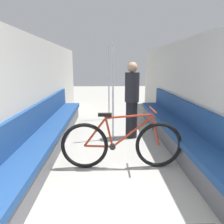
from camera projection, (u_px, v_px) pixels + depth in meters
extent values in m
cube|color=beige|center=(34.00, 93.00, 3.99)|extent=(0.10, 9.40, 2.06)
cube|color=beige|center=(193.00, 93.00, 4.08)|extent=(0.10, 9.40, 2.06)
cube|color=#5B5B60|center=(51.00, 140.00, 4.08)|extent=(0.41, 5.08, 0.32)
cube|color=navy|center=(50.00, 129.00, 4.04)|extent=(0.48, 5.08, 0.10)
cube|color=navy|center=(38.00, 115.00, 3.98)|extent=(0.07, 5.08, 0.43)
cube|color=#5B5B60|center=(177.00, 139.00, 4.15)|extent=(0.41, 5.08, 0.32)
cube|color=navy|center=(177.00, 128.00, 4.11)|extent=(0.48, 5.08, 0.10)
cube|color=navy|center=(189.00, 114.00, 4.06)|extent=(0.07, 5.08, 0.43)
torus|color=black|center=(85.00, 146.00, 3.27)|extent=(0.71, 0.06, 0.71)
torus|color=black|center=(159.00, 145.00, 3.30)|extent=(0.71, 0.06, 0.71)
cylinder|color=#9E2D19|center=(99.00, 146.00, 3.28)|extent=(0.42, 0.03, 0.05)
cylinder|color=#9E2D19|center=(95.00, 133.00, 3.23)|extent=(0.33, 0.03, 0.43)
cylinder|color=#9E2D19|center=(109.00, 131.00, 3.23)|extent=(0.14, 0.03, 0.50)
cylinder|color=#9E2D19|center=(132.00, 132.00, 3.25)|extent=(0.61, 0.03, 0.48)
cylinder|color=#9E2D19|center=(129.00, 116.00, 3.19)|extent=(0.70, 0.03, 0.08)
cylinder|color=#9E2D19|center=(156.00, 131.00, 3.25)|extent=(0.14, 0.03, 0.47)
cylinder|color=black|center=(113.00, 147.00, 3.29)|extent=(0.09, 0.06, 0.09)
cube|color=black|center=(105.00, 115.00, 3.18)|extent=(0.20, 0.07, 0.04)
cylinder|color=#9E2D19|center=(153.00, 110.00, 3.18)|extent=(0.02, 0.46, 0.02)
cylinder|color=gray|center=(113.00, 139.00, 4.64)|extent=(0.08, 0.08, 0.01)
cylinder|color=silver|center=(113.00, 91.00, 4.43)|extent=(0.04, 0.04, 2.04)
cylinder|color=gray|center=(109.00, 119.00, 6.33)|extent=(0.08, 0.08, 0.01)
cylinder|color=silver|center=(109.00, 84.00, 6.12)|extent=(0.04, 0.04, 2.04)
cylinder|color=black|center=(131.00, 120.00, 4.68)|extent=(0.25, 0.25, 0.78)
cylinder|color=#232328|center=(132.00, 87.00, 4.53)|extent=(0.30, 0.30, 0.61)
sphere|color=tan|center=(132.00, 67.00, 4.44)|extent=(0.21, 0.21, 0.21)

